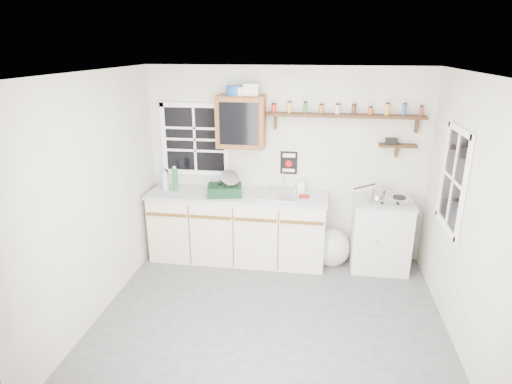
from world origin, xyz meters
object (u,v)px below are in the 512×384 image
spice_shelf (345,115)px  dish_rack (226,187)px  hotplate (388,199)px  right_cabinet (380,235)px  upper_cabinet (241,122)px  main_cabinet (238,226)px

spice_shelf → dish_rack: size_ratio=3.95×
spice_shelf → hotplate: spice_shelf is taller
spice_shelf → dish_rack: bearing=-169.0°
dish_rack → hotplate: bearing=-9.3°
hotplate → spice_shelf: bearing=156.3°
right_cabinet → spice_shelf: bearing=160.6°
dish_rack → hotplate: dish_rack is taller
right_cabinet → spice_shelf: size_ratio=0.48×
spice_shelf → upper_cabinet: bearing=-176.9°
main_cabinet → upper_cabinet: (0.03, 0.14, 1.36)m
right_cabinet → upper_cabinet: upper_cabinet is taller
spice_shelf → hotplate: 1.16m
main_cabinet → right_cabinet: (1.83, 0.03, -0.01)m
upper_cabinet → right_cabinet: bearing=-3.8°
upper_cabinet → spice_shelf: size_ratio=0.34×
hotplate → dish_rack: bearing=177.9°
main_cabinet → hotplate: size_ratio=4.38×
dish_rack → spice_shelf: bearing=-0.3°
dish_rack → hotplate: 2.02m
spice_shelf → hotplate: bearing=-19.6°
main_cabinet → spice_shelf: 1.97m
spice_shelf → right_cabinet: bearing=-19.4°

